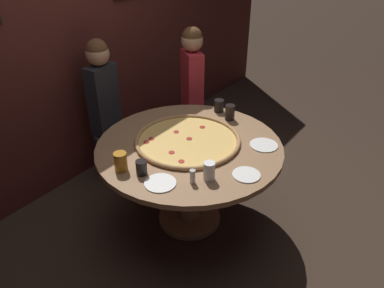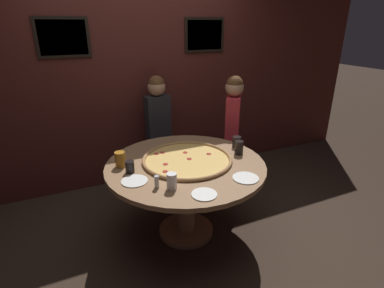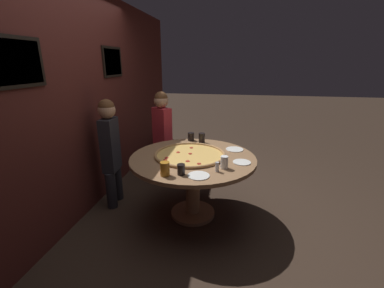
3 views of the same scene
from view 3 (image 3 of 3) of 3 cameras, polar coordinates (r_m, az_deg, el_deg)
name	(u,v)px [view 3 (image 3 of 3)]	position (r m, az deg, el deg)	size (l,w,h in m)	color
ground_plane	(193,214)	(3.21, 0.19, -15.28)	(24.00, 24.00, 0.00)	#38281E
back_wall	(80,103)	(3.21, -23.60, 8.33)	(6.40, 0.08, 2.60)	#4C1E19
dining_table	(193,169)	(2.93, 0.20, -5.60)	(1.41, 1.41, 0.74)	#936B47
giant_pizza	(190,154)	(2.91, -0.48, -2.30)	(0.81, 0.81, 0.03)	#EAB75B
drink_cup_near_right	(191,137)	(3.45, -0.23, 1.66)	(0.09, 0.09, 0.11)	black
drink_cup_front_edge	(224,162)	(2.57, 7.19, -4.04)	(0.08, 0.08, 0.13)	white
drink_cup_far_left	(165,169)	(2.40, -6.04, -5.51)	(0.09, 0.09, 0.13)	#BC7A23
drink_cup_by_shaker	(202,138)	(3.35, 2.18, 1.36)	(0.08, 0.08, 0.13)	black
drink_cup_beside_pizza	(181,169)	(2.42, -2.44, -5.66)	(0.07, 0.07, 0.10)	black
white_plate_beside_cup	(199,176)	(2.40, 1.46, -7.03)	(0.21, 0.21, 0.01)	white
white_plate_near_front	(242,162)	(2.76, 11.01, -3.99)	(0.19, 0.19, 0.01)	white
white_plate_far_back	(235,149)	(3.14, 9.44, -1.18)	(0.21, 0.21, 0.01)	white
condiment_shaker	(217,167)	(2.49, 5.60, -5.07)	(0.04, 0.04, 0.10)	silver
diner_centre_back	(110,147)	(3.27, -17.68, -0.66)	(0.34, 0.20, 1.35)	#232328
diner_side_right	(162,132)	(3.78, -6.62, 2.64)	(0.30, 0.35, 1.36)	#232328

